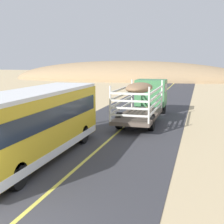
{
  "coord_description": "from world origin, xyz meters",
  "views": [
    {
      "loc": [
        4.93,
        -6.95,
        4.6
      ],
      "look_at": [
        0.0,
        10.48,
        1.55
      ],
      "focal_mm": 50.02,
      "sensor_mm": 36.0,
      "label": 1
    }
  ],
  "objects": [
    {
      "name": "livestock_truck",
      "position": [
        0.9,
        17.48,
        1.79
      ],
      "size": [
        2.53,
        9.7,
        3.02
      ],
      "color": "#3F7F4C",
      "rests_on": "road_surface"
    },
    {
      "name": "bus",
      "position": [
        -2.3,
        5.56,
        1.75
      ],
      "size": [
        2.54,
        10.0,
        3.21
      ],
      "color": "gold",
      "rests_on": "road_surface"
    },
    {
      "name": "distant_hill",
      "position": [
        -11.34,
        62.46,
        0.0
      ],
      "size": [
        55.32,
        16.34,
        8.75
      ],
      "primitive_type": "ellipsoid",
      "color": "#997C5A",
      "rests_on": "ground"
    }
  ]
}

